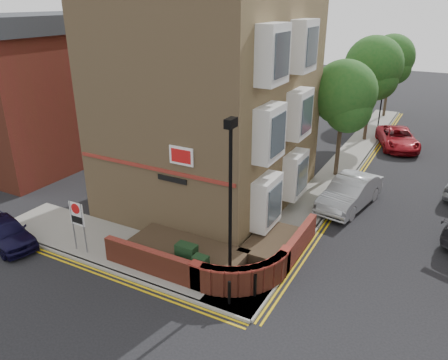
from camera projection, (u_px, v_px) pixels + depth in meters
The scene contains 23 objects.
ground at pixel (175, 295), 15.62m from camera, with size 120.00×120.00×0.00m, color black.
pavement_corner at pixel (126, 250), 18.35m from camera, with size 13.00×3.00×0.12m, color gray.
pavement_main at pixel (344, 165), 27.70m from camera, with size 2.00×32.00×0.12m, color gray.
kerb_side at pixel (101, 267), 17.14m from camera, with size 13.00×0.15×0.12m, color gray.
kerb_main_near at pixel (360, 167), 27.26m from camera, with size 0.15×32.00×0.12m, color gray.
yellow_lines_side at pixel (96, 272), 16.95m from camera, with size 13.00×0.28×0.01m, color gold.
yellow_lines_main at pixel (364, 169), 27.17m from camera, with size 0.28×32.00×0.01m, color gold.
corner_building at pixel (215, 79), 20.96m from camera, with size 8.95×10.40×13.60m.
garden_wall at pixel (210, 261), 17.65m from camera, with size 6.80×6.00×1.20m, color brown, non-canonical shape.
lamppost at pixel (230, 208), 14.60m from camera, with size 0.25×0.50×6.30m.
utility_cabinet_large at pixel (187, 258), 16.53m from camera, with size 0.80×0.45×1.20m, color black.
utility_cabinet_small at pixel (201, 269), 15.95m from camera, with size 0.55×0.40×1.10m, color black.
bollard_near at pixel (229, 293), 14.85m from camera, with size 0.11×0.11×0.90m, color black.
bollard_far at pixel (255, 285), 15.23m from camera, with size 0.11×0.11×0.90m, color black.
zone_sign at pixel (77, 218), 17.59m from camera, with size 0.72×0.07×2.20m.
side_building at pixel (44, 91), 26.95m from camera, with size 6.40×10.40×9.00m.
tree_near at pixel (344, 98), 24.32m from camera, with size 3.64×3.65×6.70m.
tree_mid at pixel (373, 70), 30.62m from camera, with size 4.03×4.03×7.42m.
tree_far at pixel (391, 60), 37.22m from camera, with size 3.81×3.81×7.00m.
traffic_light_assembly at pixel (382, 97), 33.77m from camera, with size 0.20×0.16×4.20m.
navy_hatchback at pixel (6, 232), 18.64m from camera, with size 1.45×3.61×1.23m, color black.
silver_car_near at pixel (350, 193), 21.96m from camera, with size 1.66×4.77×1.57m, color #A7AAAE.
red_car_main at pixel (398, 138), 30.79m from camera, with size 2.32×5.03×1.40m, color maroon.
Camera 1 is at (7.66, -10.43, 9.84)m, focal length 35.00 mm.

